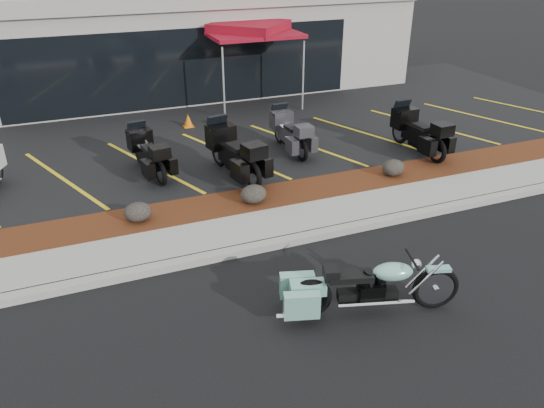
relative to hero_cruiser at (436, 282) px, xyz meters
name	(u,v)px	position (x,y,z in m)	size (l,w,h in m)	color
ground	(323,264)	(-1.10, 1.87, -0.52)	(90.00, 90.00, 0.00)	black
curb	(303,238)	(-1.10, 2.77, -0.44)	(24.00, 0.25, 0.15)	gray
sidewalk	(289,222)	(-1.10, 3.47, -0.44)	(24.00, 1.20, 0.15)	gray
mulch_bed	(269,199)	(-1.10, 4.67, -0.44)	(24.00, 1.20, 0.16)	#391C0D
upper_lot	(207,129)	(-1.10, 10.07, -0.44)	(26.00, 9.60, 0.15)	black
dealership_building	(162,35)	(-1.10, 16.34, 1.49)	(18.00, 8.16, 4.00)	gray
boulder_left	(138,212)	(-4.10, 4.57, -0.15)	(0.58, 0.49, 0.41)	black
boulder_mid	(253,194)	(-1.55, 4.48, -0.14)	(0.60, 0.50, 0.42)	black
boulder_right	(393,168)	(2.22, 4.62, -0.15)	(0.58, 0.48, 0.41)	black
hero_cruiser	(436,282)	(0.00, 0.00, 0.00)	(2.93, 0.74, 1.03)	#7EC4AE
touring_black_front	(139,143)	(-3.53, 7.69, 0.23)	(2.06, 0.79, 1.20)	black
touring_black_mid	(219,141)	(-1.63, 6.85, 0.32)	(2.37, 0.90, 1.38)	black
touring_grey	(280,123)	(0.48, 7.83, 0.23)	(2.05, 0.78, 1.19)	#313036
touring_black_rear	(401,122)	(3.69, 6.54, 0.28)	(2.24, 0.85, 1.30)	black
traffic_cone	(188,120)	(-1.63, 10.25, -0.16)	(0.30, 0.30, 0.41)	orange
popup_canopy	(249,30)	(1.09, 12.03, 2.17)	(3.92, 3.92, 2.80)	silver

